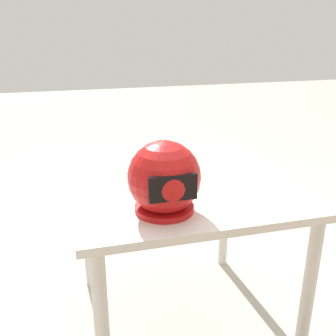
% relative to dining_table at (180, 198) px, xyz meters
% --- Properties ---
extents(ground_plane, '(14.00, 14.00, 0.00)m').
position_rel_dining_table_xyz_m(ground_plane, '(0.00, 0.00, -0.65)').
color(ground_plane, '#B2ADA3').
extents(dining_table, '(0.89, 0.92, 0.75)m').
position_rel_dining_table_xyz_m(dining_table, '(0.00, 0.00, 0.00)').
color(dining_table, beige).
rests_on(dining_table, ground).
extents(pizza_plate, '(0.28, 0.28, 0.01)m').
position_rel_dining_table_xyz_m(pizza_plate, '(0.08, -0.12, 0.11)').
color(pizza_plate, white).
rests_on(pizza_plate, dining_table).
extents(pizza, '(0.22, 0.22, 0.06)m').
position_rel_dining_table_xyz_m(pizza, '(0.08, -0.11, 0.13)').
color(pizza, tan).
rests_on(pizza, pizza_plate).
extents(motorcycle_helmet, '(0.24, 0.24, 0.24)m').
position_rel_dining_table_xyz_m(motorcycle_helmet, '(0.14, 0.29, 0.22)').
color(motorcycle_helmet, '#B21414').
rests_on(motorcycle_helmet, dining_table).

